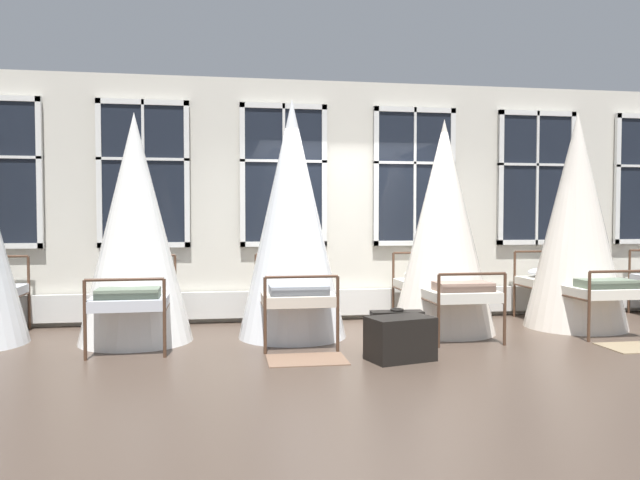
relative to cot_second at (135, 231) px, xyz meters
The scene contains 11 objects.
ground 3.06m from the cot_second, ahead, with size 25.42×25.42×0.00m, color #4C3D33.
back_wall_with_windows 3.03m from the cot_second, 23.19° to the left, with size 13.71×0.10×3.34m, color beige.
window_bank 2.96m from the cot_second, 21.07° to the left, with size 10.52×0.10×2.92m.
cot_second is the anchor object (origin of this frame).
cot_third 1.83m from the cot_second, ahead, with size 1.30×1.83×2.85m.
cot_fourth 3.74m from the cot_second, ahead, with size 1.30×1.84×2.67m.
cot_fifth 5.56m from the cot_second, ahead, with size 1.30×1.84×2.81m.
rug_third 2.56m from the cot_second, 34.14° to the right, with size 0.80×0.56×0.01m, color brown.
rug_fifth 5.84m from the cot_second, 12.59° to the right, with size 0.80×0.56×0.01m, color #8E7A5B.
suitcase_dark 3.20m from the cot_second, 19.83° to the right, with size 0.57×0.24×0.47m.
travel_trunk 3.28m from the cot_second, 26.74° to the right, with size 0.64×0.40×0.44m, color black.
Camera 1 is at (-1.77, -7.06, 1.46)m, focal length 34.35 mm.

